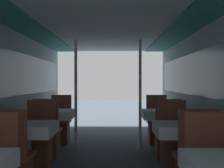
{
  "coord_description": "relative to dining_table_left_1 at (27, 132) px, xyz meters",
  "views": [
    {
      "loc": [
        0.13,
        -1.19,
        1.28
      ],
      "look_at": [
        0.09,
        3.29,
        1.24
      ],
      "focal_mm": 50.0,
      "sensor_mm": 36.0,
      "label": 1
    }
  ],
  "objects": [
    {
      "name": "ceiling_panel",
      "position": [
        1.0,
        0.09,
        1.47
      ],
      "size": [
        2.88,
        8.6,
        0.07
      ],
      "color": "silver",
      "rests_on": "wall_left"
    },
    {
      "name": "chair_left_far_1",
      "position": [
        -0.0,
        0.59,
        -0.32
      ],
      "size": [
        0.42,
        0.42,
        0.99
      ],
      "rotation": [
        0.0,
        0.0,
        3.14
      ],
      "color": "brown",
      "rests_on": "ground_plane"
    },
    {
      "name": "support_pole_right_2",
      "position": [
        1.6,
        1.81,
        0.4
      ],
      "size": [
        0.05,
        0.05,
        2.06
      ],
      "color": "silver",
      "rests_on": "ground_plane"
    },
    {
      "name": "dining_table_left_2",
      "position": [
        0.0,
        1.81,
        0.0
      ],
      "size": [
        0.71,
        0.71,
        0.74
      ],
      "color": "#4C4C51",
      "rests_on": "ground_plane"
    },
    {
      "name": "wall_right",
      "position": [
        2.44,
        0.09,
        0.46
      ],
      "size": [
        0.05,
        8.6,
        2.06
      ],
      "color": "silver",
      "rests_on": "ground_plane"
    },
    {
      "name": "chair_left_near_2",
      "position": [
        -0.0,
        1.22,
        -0.32
      ],
      "size": [
        0.42,
        0.42,
        0.99
      ],
      "color": "brown",
      "rests_on": "ground_plane"
    },
    {
      "name": "dining_table_right_1",
      "position": [
        2.01,
        0.0,
        0.0
      ],
      "size": [
        0.71,
        0.71,
        0.74
      ],
      "color": "#4C4C51",
      "rests_on": "ground_plane"
    },
    {
      "name": "chair_right_near_2",
      "position": [
        2.01,
        1.22,
        -0.32
      ],
      "size": [
        0.42,
        0.42,
        0.99
      ],
      "color": "brown",
      "rests_on": "ground_plane"
    },
    {
      "name": "chair_right_far_2",
      "position": [
        2.01,
        2.4,
        -0.32
      ],
      "size": [
        0.42,
        0.42,
        0.99
      ],
      "rotation": [
        0.0,
        0.0,
        3.14
      ],
      "color": "brown",
      "rests_on": "ground_plane"
    },
    {
      "name": "chair_right_far_1",
      "position": [
        2.01,
        0.59,
        -0.32
      ],
      "size": [
        0.42,
        0.42,
        0.99
      ],
      "rotation": [
        0.0,
        0.0,
        3.14
      ],
      "color": "brown",
      "rests_on": "ground_plane"
    },
    {
      "name": "dining_table_right_2",
      "position": [
        2.01,
        1.81,
        0.0
      ],
      "size": [
        0.71,
        0.71,
        0.74
      ],
      "color": "#4C4C51",
      "rests_on": "ground_plane"
    },
    {
      "name": "dining_table_left_1",
      "position": [
        0.0,
        0.0,
        0.0
      ],
      "size": [
        0.71,
        0.71,
        0.74
      ],
      "color": "#4C4C51",
      "rests_on": "ground_plane"
    },
    {
      "name": "support_pole_left_2",
      "position": [
        0.4,
        1.81,
        0.4
      ],
      "size": [
        0.05,
        0.05,
        2.06
      ],
      "color": "silver",
      "rests_on": "ground_plane"
    },
    {
      "name": "chair_left_far_2",
      "position": [
        -0.0,
        2.4,
        -0.32
      ],
      "size": [
        0.42,
        0.42,
        0.99
      ],
      "rotation": [
        0.0,
        0.0,
        3.14
      ],
      "color": "brown",
      "rests_on": "ground_plane"
    }
  ]
}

